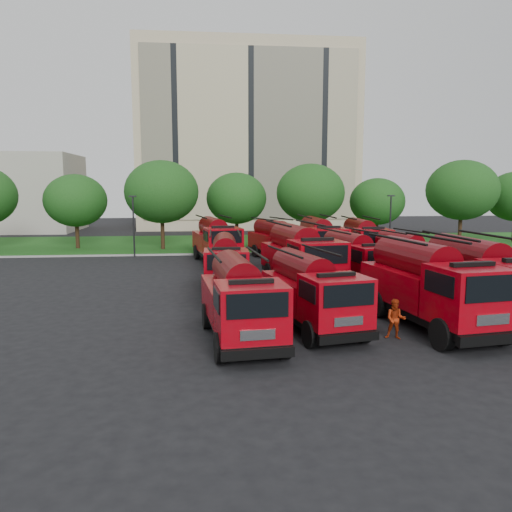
% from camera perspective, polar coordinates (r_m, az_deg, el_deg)
% --- Properties ---
extents(ground, '(140.00, 140.00, 0.00)m').
position_cam_1_polar(ground, '(25.88, 3.46, -5.16)').
color(ground, black).
rests_on(ground, ground).
extents(lawn, '(70.00, 16.00, 0.12)m').
position_cam_1_polar(lawn, '(51.36, -1.24, 1.49)').
color(lawn, '#175115').
rests_on(lawn, ground).
extents(curb, '(70.00, 0.30, 0.14)m').
position_cam_1_polar(curb, '(43.36, -0.37, 0.29)').
color(curb, gray).
rests_on(curb, ground).
extents(apartment_building, '(30.00, 14.18, 25.00)m').
position_cam_1_polar(apartment_building, '(73.36, -1.10, 13.18)').
color(apartment_building, '#BDA98C').
rests_on(apartment_building, ground).
extents(side_building, '(18.00, 12.00, 10.00)m').
position_cam_1_polar(side_building, '(73.57, -26.65, 6.47)').
color(side_building, '#A49F91').
rests_on(side_building, ground).
extents(tree_1, '(5.71, 5.71, 6.98)m').
position_cam_1_polar(tree_1, '(49.33, -19.92, 5.98)').
color(tree_1, '#382314').
rests_on(tree_1, ground).
extents(tree_2, '(6.72, 6.72, 8.22)m').
position_cam_1_polar(tree_2, '(46.53, -10.74, 7.21)').
color(tree_2, '#382314').
rests_on(tree_2, ground).
extents(tree_3, '(5.88, 5.88, 7.19)m').
position_cam_1_polar(tree_3, '(48.98, -2.23, 6.59)').
color(tree_3, '#382314').
rests_on(tree_3, ground).
extents(tree_4, '(6.55, 6.55, 8.01)m').
position_cam_1_polar(tree_4, '(48.44, 6.23, 7.17)').
color(tree_4, '#382314').
rests_on(tree_4, ground).
extents(tree_5, '(5.46, 5.46, 6.68)m').
position_cam_1_polar(tree_5, '(51.33, 13.69, 6.06)').
color(tree_5, '#382314').
rests_on(tree_5, ground).
extents(tree_6, '(6.89, 6.89, 8.42)m').
position_cam_1_polar(tree_6, '(53.18, 22.49, 6.97)').
color(tree_6, '#382314').
rests_on(tree_6, ground).
extents(lamp_post_0, '(0.60, 0.25, 5.11)m').
position_cam_1_polar(lamp_post_0, '(42.58, -13.83, 3.74)').
color(lamp_post_0, black).
rests_on(lamp_post_0, ground).
extents(lamp_post_1, '(0.60, 0.25, 5.11)m').
position_cam_1_polar(lamp_post_1, '(45.15, 15.10, 3.93)').
color(lamp_post_1, black).
rests_on(lamp_post_1, ground).
extents(fire_truck_0, '(3.05, 7.07, 3.13)m').
position_cam_1_polar(fire_truck_0, '(19.20, -1.85, -4.99)').
color(fire_truck_0, black).
rests_on(fire_truck_0, ground).
extents(fire_truck_1, '(3.57, 7.03, 3.06)m').
position_cam_1_polar(fire_truck_1, '(20.85, 6.36, -4.09)').
color(fire_truck_1, black).
rests_on(fire_truck_1, ground).
extents(fire_truck_2, '(3.75, 8.10, 3.55)m').
position_cam_1_polar(fire_truck_2, '(22.01, 19.22, -3.18)').
color(fire_truck_2, black).
rests_on(fire_truck_2, ground).
extents(fire_truck_3, '(3.18, 7.97, 3.57)m').
position_cam_1_polar(fire_truck_3, '(23.91, 24.42, -2.57)').
color(fire_truck_3, black).
rests_on(fire_truck_3, ground).
extents(fire_truck_4, '(2.60, 6.78, 3.06)m').
position_cam_1_polar(fire_truck_4, '(28.44, -3.51, -0.80)').
color(fire_truck_4, black).
rests_on(fire_truck_4, ground).
extents(fire_truck_5, '(3.87, 8.23, 3.60)m').
position_cam_1_polar(fire_truck_5, '(28.95, 5.10, -0.12)').
color(fire_truck_5, black).
rests_on(fire_truck_5, ground).
extents(fire_truck_6, '(3.53, 7.16, 3.12)m').
position_cam_1_polar(fire_truck_6, '(30.15, 11.26, -0.38)').
color(fire_truck_6, black).
rests_on(fire_truck_6, ground).
extents(fire_truck_7, '(3.43, 6.72, 2.92)m').
position_cam_1_polar(fire_truck_7, '(33.05, 16.95, -0.03)').
color(fire_truck_7, black).
rests_on(fire_truck_7, ground).
extents(fire_truck_8, '(3.90, 7.82, 3.41)m').
position_cam_1_polar(fire_truck_8, '(38.84, -4.59, 1.81)').
color(fire_truck_8, black).
rests_on(fire_truck_8, ground).
extents(fire_truck_9, '(4.39, 7.29, 3.14)m').
position_cam_1_polar(fire_truck_9, '(40.34, 2.43, 1.87)').
color(fire_truck_9, black).
rests_on(fire_truck_9, ground).
extents(fire_truck_10, '(2.97, 7.64, 3.44)m').
position_cam_1_polar(fire_truck_10, '(38.70, 7.27, 1.78)').
color(fire_truck_10, black).
rests_on(fire_truck_10, ground).
extents(fire_truck_11, '(2.78, 7.29, 3.29)m').
position_cam_1_polar(fire_truck_11, '(39.90, 12.15, 1.74)').
color(fire_truck_11, black).
rests_on(fire_truck_11, ground).
extents(firefighter_1, '(0.87, 0.67, 1.57)m').
position_cam_1_polar(firefighter_1, '(20.36, 15.58, -9.11)').
color(firefighter_1, '#A22A0C').
rests_on(firefighter_1, ground).
extents(firefighter_4, '(1.00, 0.92, 1.70)m').
position_cam_1_polar(firefighter_4, '(25.05, -4.46, -5.61)').
color(firefighter_4, black).
rests_on(firefighter_4, ground).
extents(firefighter_5, '(1.91, 1.32, 1.89)m').
position_cam_1_polar(firefighter_5, '(33.53, 14.99, -2.38)').
color(firefighter_5, '#A22A0C').
rests_on(firefighter_5, ground).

